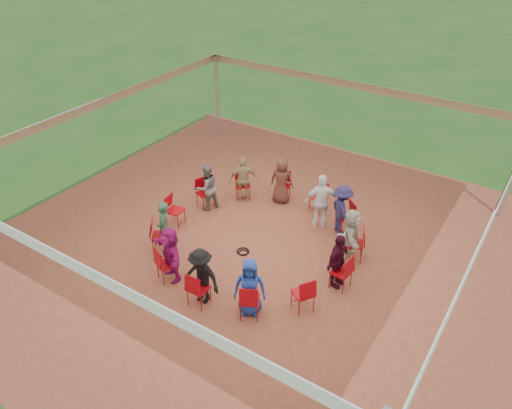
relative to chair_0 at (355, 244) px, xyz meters
The scene contains 29 objects.
ground 2.51m from the chair_0, 157.60° to the right, with size 80.00×80.00×0.00m, color #224E18.
dirt_patch 2.51m from the chair_0, 157.60° to the right, with size 13.00×13.00×0.00m, color brown.
tent 3.13m from the chair_0, 157.60° to the right, with size 10.33×10.33×3.00m.
chair_0 is the anchor object (origin of this frame).
chair_1 1.18m from the chair_0, 126.24° to the left, with size 0.42×0.44×0.90m, color #9D040C, non-canonical shape.
chair_2 2.30m from the chair_0, 140.09° to the left, with size 0.42×0.44×0.90m, color #9D040C, non-canonical shape.
chair_3 3.28m from the chair_0, 153.94° to the left, with size 0.42×0.44×0.90m, color #9D040C, non-canonical shape.
chair_4 4.07m from the chair_0, 167.78° to the left, with size 0.42×0.44×0.90m, color #9D040C, non-canonical shape.
chair_5 4.62m from the chair_0, behind, with size 0.42×0.44×0.90m, color #9D040C, non-canonical shape.
chair_6 4.90m from the chair_0, 164.52° to the right, with size 0.42×0.44×0.90m, color #9D040C, non-canonical shape.
chair_7 4.90m from the chair_0, 150.68° to the right, with size 0.42×0.44×0.90m, color #9D040C, non-canonical shape.
chair_8 4.62m from the chair_0, 136.83° to the right, with size 0.42×0.44×0.90m, color #9D040C, non-canonical shape.
chair_9 4.07m from the chair_0, 122.99° to the right, with size 0.42×0.44×0.90m, color #9D040C, non-canonical shape.
chair_10 3.28m from the chair_0, 109.14° to the right, with size 0.42×0.44×0.90m, color #9D040C, non-canonical shape.
chair_11 2.30m from the chair_0, 95.29° to the right, with size 0.42×0.44×0.90m, color #9D040C, non-canonical shape.
chair_12 1.18m from the chair_0, 81.45° to the right, with size 0.42×0.44×0.90m, color #9D040C, non-canonical shape.
person_seated_0 0.29m from the chair_0, 157.60° to the right, with size 1.31×0.49×1.42m, color #AFAB99.
person_seated_1 1.19m from the chair_0, 132.01° to the left, with size 0.91×0.45×1.42m, color #201C45.
person_seated_2 3.21m from the chair_0, 155.55° to the left, with size 0.69×0.39×1.42m, color #4E2B21.
person_seated_3 3.98m from the chair_0, 168.77° to the left, with size 0.83×0.42×1.42m, color tan.
person_seated_4 4.52m from the chair_0, behind, with size 0.69×0.40×1.42m, color slate.
person_seated_5 4.79m from the chair_0, 150.85° to the right, with size 0.52×0.34×1.42m, color #2A503A.
person_seated_6 4.52m from the chair_0, 137.37° to the right, with size 1.31×0.49×1.42m, color #9C1267.
person_seated_7 3.98m from the chair_0, 123.97° to the right, with size 0.91×0.45×1.42m, color black.
person_seated_8 3.21m from the chair_0, 110.75° to the right, with size 0.69×0.39×1.42m, color navy.
person_seated_9 1.19m from the chair_0, 87.21° to the right, with size 0.83×0.42×1.42m, color #38091A.
standing_person 1.61m from the chair_0, 149.56° to the left, with size 0.93×0.48×1.59m, color white.
cable_coil 2.83m from the chair_0, 151.37° to the right, with size 0.41×0.41×0.03m.
laptop 0.36m from the chair_0, 157.60° to the right, with size 0.34×0.38×0.21m.
Camera 1 is at (5.67, -8.69, 7.92)m, focal length 35.00 mm.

